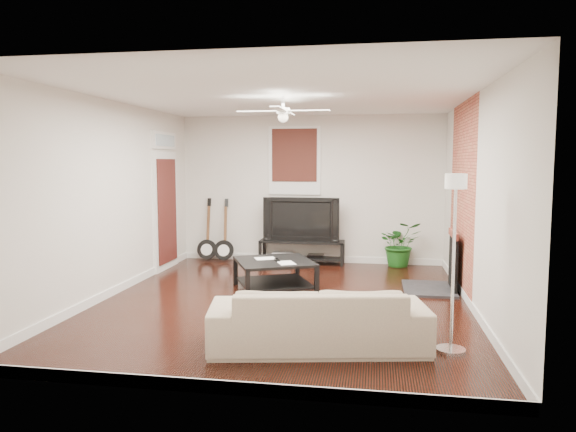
{
  "coord_description": "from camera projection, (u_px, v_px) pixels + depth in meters",
  "views": [
    {
      "loc": [
        1.24,
        -7.1,
        1.93
      ],
      "look_at": [
        0.0,
        0.4,
        1.15
      ],
      "focal_mm": 33.2,
      "sensor_mm": 36.0,
      "label": 1
    }
  ],
  "objects": [
    {
      "name": "door_left",
      "position": [
        166.0,
        200.0,
        9.5
      ],
      "size": [
        0.08,
        1.0,
        2.5
      ],
      "primitive_type": "cube",
      "color": "white",
      "rests_on": "wall_left"
    },
    {
      "name": "brick_accent",
      "position": [
        462.0,
        198.0,
        7.8
      ],
      "size": [
        0.02,
        2.2,
        2.8
      ],
      "primitive_type": "cube",
      "color": "#AC4637",
      "rests_on": "floor"
    },
    {
      "name": "coffee_table",
      "position": [
        274.0,
        275.0,
        8.02
      ],
      "size": [
        1.43,
        1.43,
        0.45
      ],
      "primitive_type": "cube",
      "rotation": [
        0.0,
        0.0,
        0.43
      ],
      "color": "black",
      "rests_on": "floor"
    },
    {
      "name": "tv",
      "position": [
        302.0,
        219.0,
        10.05
      ],
      "size": [
        1.43,
        0.19,
        0.82
      ],
      "primitive_type": "imported",
      "color": "black",
      "rests_on": "tv_stand"
    },
    {
      "name": "tv_stand",
      "position": [
        302.0,
        252.0,
        10.09
      ],
      "size": [
        1.59,
        0.42,
        0.45
      ],
      "primitive_type": "cube",
      "color": "black",
      "rests_on": "floor"
    },
    {
      "name": "floor_lamp",
      "position": [
        453.0,
        264.0,
        5.33
      ],
      "size": [
        0.35,
        0.35,
        1.82
      ],
      "primitive_type": null,
      "rotation": [
        0.0,
        0.0,
        0.18
      ],
      "color": "white",
      "rests_on": "floor"
    },
    {
      "name": "ceiling_fan",
      "position": [
        283.0,
        111.0,
        7.1
      ],
      "size": [
        1.24,
        1.24,
        0.32
      ],
      "primitive_type": null,
      "color": "white",
      "rests_on": "ceiling"
    },
    {
      "name": "guitar_right",
      "position": [
        224.0,
        230.0,
        10.24
      ],
      "size": [
        0.42,
        0.33,
        1.24
      ],
      "primitive_type": null,
      "rotation": [
        0.0,
        0.0,
        0.16
      ],
      "color": "black",
      "rests_on": "floor"
    },
    {
      "name": "sofa",
      "position": [
        318.0,
        317.0,
        5.51
      ],
      "size": [
        2.35,
        1.26,
        0.65
      ],
      "primitive_type": "imported",
      "rotation": [
        0.0,
        0.0,
        3.32
      ],
      "color": "tan",
      "rests_on": "floor"
    },
    {
      "name": "room",
      "position": [
        283.0,
        201.0,
        7.22
      ],
      "size": [
        5.01,
        6.01,
        2.81
      ],
      "color": "black",
      "rests_on": "ground"
    },
    {
      "name": "potted_plant",
      "position": [
        400.0,
        244.0,
        9.79
      ],
      "size": [
        0.85,
        0.77,
        0.84
      ],
      "primitive_type": "imported",
      "rotation": [
        0.0,
        0.0,
        0.17
      ],
      "color": "#195719",
      "rests_on": "floor"
    },
    {
      "name": "window_back",
      "position": [
        294.0,
        161.0,
        10.13
      ],
      "size": [
        1.0,
        0.06,
        1.3
      ],
      "primitive_type": "cube",
      "color": "#37180F",
      "rests_on": "wall_back"
    },
    {
      "name": "guitar_left",
      "position": [
        207.0,
        229.0,
        10.32
      ],
      "size": [
        0.4,
        0.29,
        1.24
      ],
      "primitive_type": null,
      "rotation": [
        0.0,
        0.0,
        0.06
      ],
      "color": "black",
      "rests_on": "floor"
    },
    {
      "name": "fireplace",
      "position": [
        440.0,
        260.0,
        7.94
      ],
      "size": [
        0.8,
        1.1,
        0.92
      ],
      "primitive_type": "cube",
      "color": "black",
      "rests_on": "floor"
    }
  ]
}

